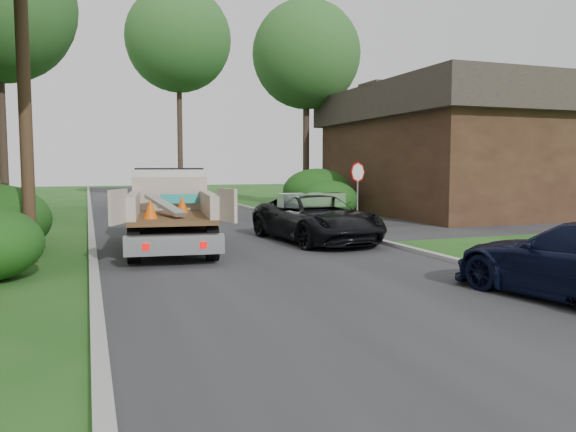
{
  "coord_description": "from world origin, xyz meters",
  "views": [
    {
      "loc": [
        -4.18,
        -9.6,
        2.32
      ],
      "look_at": [
        0.07,
        2.27,
        1.2
      ],
      "focal_mm": 35.0,
      "sensor_mm": 36.0,
      "label": 1
    }
  ],
  "objects_px": {
    "tree_center_far": "(178,39)",
    "flatbed_truck": "(170,204)",
    "utility_pole": "(23,43)",
    "stop_sign": "(358,181)",
    "tree_right_far": "(306,55)",
    "house_right": "(453,149)",
    "black_pickup": "(316,218)"
  },
  "relations": [
    {
      "from": "tree_center_far",
      "to": "flatbed_truck",
      "type": "distance_m",
      "value": 25.4
    },
    {
      "from": "utility_pole",
      "to": "flatbed_truck",
      "type": "bearing_deg",
      "value": 27.93
    },
    {
      "from": "stop_sign",
      "to": "flatbed_truck",
      "type": "bearing_deg",
      "value": -163.34
    },
    {
      "from": "stop_sign",
      "to": "tree_center_far",
      "type": "xyz_separation_m",
      "value": [
        -3.2,
        21.0,
        9.2
      ]
    },
    {
      "from": "tree_right_far",
      "to": "flatbed_truck",
      "type": "height_order",
      "value": "tree_right_far"
    },
    {
      "from": "flatbed_truck",
      "to": "stop_sign",
      "type": "bearing_deg",
      "value": 23.29
    },
    {
      "from": "utility_pole",
      "to": "house_right",
      "type": "xyz_separation_m",
      "value": [
        18.48,
        9.02,
        -2.01
      ]
    },
    {
      "from": "house_right",
      "to": "tree_center_far",
      "type": "distance_m",
      "value": 20.93
    },
    {
      "from": "house_right",
      "to": "flatbed_truck",
      "type": "xyz_separation_m",
      "value": [
        -14.92,
        -7.13,
        -1.93
      ]
    },
    {
      "from": "stop_sign",
      "to": "black_pickup",
      "type": "relative_size",
      "value": 0.47
    },
    {
      "from": "stop_sign",
      "to": "tree_right_far",
      "type": "distance_m",
      "value": 13.08
    },
    {
      "from": "house_right",
      "to": "tree_center_far",
      "type": "relative_size",
      "value": 0.89
    },
    {
      "from": "stop_sign",
      "to": "flatbed_truck",
      "type": "height_order",
      "value": "stop_sign"
    },
    {
      "from": "stop_sign",
      "to": "utility_pole",
      "type": "xyz_separation_m",
      "value": [
        -10.68,
        -4.02,
        3.4
      ]
    },
    {
      "from": "utility_pole",
      "to": "house_right",
      "type": "bearing_deg",
      "value": 26.01
    },
    {
      "from": "house_right",
      "to": "black_pickup",
      "type": "distance_m",
      "value": 13.36
    },
    {
      "from": "utility_pole",
      "to": "tree_right_far",
      "type": "distance_m",
      "value": 20.12
    },
    {
      "from": "tree_right_far",
      "to": "stop_sign",
      "type": "bearing_deg",
      "value": -101.81
    },
    {
      "from": "tree_center_far",
      "to": "flatbed_truck",
      "type": "xyz_separation_m",
      "value": [
        -3.92,
        -23.13,
        -9.75
      ]
    },
    {
      "from": "tree_center_far",
      "to": "black_pickup",
      "type": "bearing_deg",
      "value": -89.04
    },
    {
      "from": "stop_sign",
      "to": "utility_pole",
      "type": "relative_size",
      "value": 0.25
    },
    {
      "from": "utility_pole",
      "to": "tree_right_far",
      "type": "bearing_deg",
      "value": 49.16
    },
    {
      "from": "house_right",
      "to": "stop_sign",
      "type": "bearing_deg",
      "value": -147.34
    },
    {
      "from": "stop_sign",
      "to": "flatbed_truck",
      "type": "distance_m",
      "value": 7.45
    },
    {
      "from": "tree_right_far",
      "to": "house_right",
      "type": "bearing_deg",
      "value": -47.49
    },
    {
      "from": "stop_sign",
      "to": "house_right",
      "type": "relative_size",
      "value": 0.19
    },
    {
      "from": "tree_right_far",
      "to": "black_pickup",
      "type": "height_order",
      "value": "tree_right_far"
    },
    {
      "from": "stop_sign",
      "to": "black_pickup",
      "type": "height_order",
      "value": "stop_sign"
    },
    {
      "from": "utility_pole",
      "to": "house_right",
      "type": "height_order",
      "value": "utility_pole"
    },
    {
      "from": "stop_sign",
      "to": "tree_right_far",
      "type": "relative_size",
      "value": 0.22
    },
    {
      "from": "black_pickup",
      "to": "tree_center_far",
      "type": "bearing_deg",
      "value": 85.56
    },
    {
      "from": "tree_right_far",
      "to": "flatbed_truck",
      "type": "xyz_separation_m",
      "value": [
        -9.42,
        -13.13,
        -7.24
      ]
    }
  ]
}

